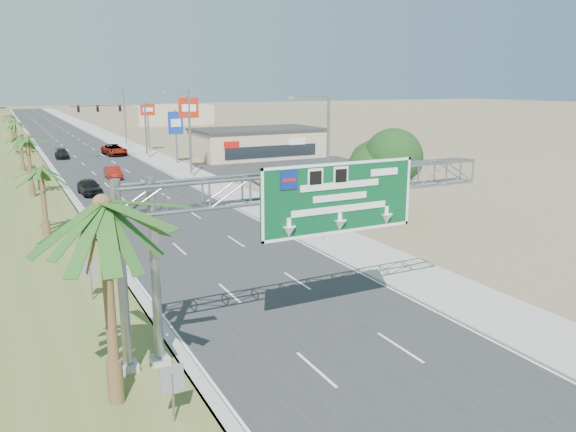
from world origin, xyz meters
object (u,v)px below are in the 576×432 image
(store_building, at_px, (257,144))
(pole_sign_red_far, at_px, (148,113))
(car_left_lane, at_px, (90,187))
(car_right_lane, at_px, (114,150))
(pole_sign_blue, at_px, (176,125))
(signal_mast, at_px, (131,125))
(sign_gantry, at_px, (302,198))
(car_far, at_px, (62,154))
(car_mid_lane, at_px, (113,173))
(palm_near, at_px, (102,206))
(pole_sign_red_near, at_px, (189,112))

(store_building, distance_m, pole_sign_red_far, 19.16)
(store_building, bearing_deg, car_left_lane, -144.45)
(car_right_lane, relative_size, pole_sign_blue, 0.82)
(signal_mast, bearing_deg, sign_gantry, -95.74)
(car_far, height_order, pole_sign_blue, pole_sign_blue)
(store_building, xyz_separation_m, car_mid_lane, (-22.58, -10.12, -1.31))
(pole_sign_blue, height_order, pole_sign_red_far, pole_sign_red_far)
(car_far, height_order, pole_sign_red_far, pole_sign_red_far)
(palm_near, relative_size, car_right_lane, 1.41)
(car_right_lane, xyz_separation_m, pole_sign_blue, (5.82, -13.49, 4.44))
(car_right_lane, bearing_deg, car_mid_lane, -105.98)
(pole_sign_red_near, xyz_separation_m, pole_sign_red_far, (0.47, 22.88, -1.13))
(car_mid_lane, bearing_deg, sign_gantry, -91.07)
(pole_sign_red_far, bearing_deg, store_building, -48.00)
(car_mid_lane, relative_size, pole_sign_red_far, 0.54)
(car_left_lane, distance_m, pole_sign_red_far, 36.00)
(sign_gantry, height_order, car_right_lane, sign_gantry)
(store_building, relative_size, pole_sign_red_far, 2.32)
(palm_near, height_order, car_far, palm_near)
(sign_gantry, relative_size, palm_near, 2.01)
(car_right_lane, bearing_deg, car_far, 176.59)
(car_left_lane, height_order, pole_sign_blue, pole_sign_blue)
(car_left_lane, bearing_deg, sign_gantry, -89.12)
(signal_mast, height_order, store_building, signal_mast)
(signal_mast, bearing_deg, store_building, -19.54)
(sign_gantry, height_order, car_far, sign_gantry)
(pole_sign_blue, bearing_deg, sign_gantry, -100.91)
(palm_near, xyz_separation_m, pole_sign_red_near, (18.20, 49.03, 0.29))
(car_left_lane, distance_m, pole_sign_red_near, 17.87)
(car_left_lane, height_order, pole_sign_red_near, pole_sign_red_near)
(car_far, xyz_separation_m, pole_sign_red_far, (13.36, 2.23, 5.43))
(car_left_lane, height_order, car_mid_lane, car_left_lane)
(sign_gantry, distance_m, pole_sign_blue, 55.49)
(car_left_lane, xyz_separation_m, car_far, (0.53, 30.55, -0.11))
(store_building, bearing_deg, car_far, 155.72)
(sign_gantry, height_order, pole_sign_red_far, pole_sign_red_far)
(sign_gantry, distance_m, pole_sign_red_near, 48.18)
(pole_sign_red_far, bearing_deg, palm_near, -104.56)
(palm_near, height_order, store_building, palm_near)
(car_far, distance_m, pole_sign_blue, 19.35)
(store_building, bearing_deg, pole_sign_red_near, -145.38)
(sign_gantry, distance_m, signal_mast, 62.37)
(store_building, bearing_deg, car_mid_lane, -155.86)
(palm_near, bearing_deg, pole_sign_blue, 71.72)
(palm_near, distance_m, pole_sign_red_far, 74.30)
(pole_sign_blue, relative_size, pole_sign_red_far, 0.93)
(car_left_lane, xyz_separation_m, pole_sign_blue, (13.85, 17.29, 4.49))
(store_building, bearing_deg, palm_near, -118.28)
(signal_mast, distance_m, pole_sign_blue, 8.69)
(car_mid_lane, xyz_separation_m, car_far, (-3.30, 21.79, -0.03))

